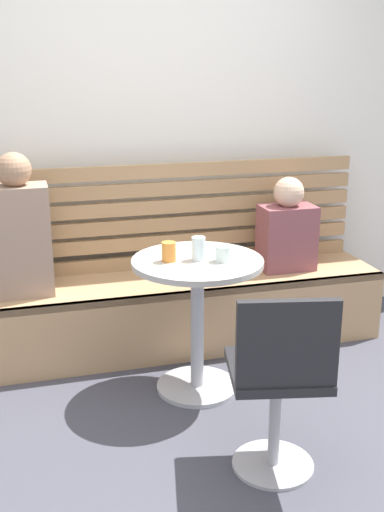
{
  "coord_description": "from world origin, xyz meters",
  "views": [
    {
      "loc": [
        -0.81,
        -2.31,
        1.71
      ],
      "look_at": [
        0.02,
        0.66,
        0.75
      ],
      "focal_mm": 44.04,
      "sensor_mm": 36.0,
      "label": 1
    }
  ],
  "objects_px": {
    "booth_bench": "(165,313)",
    "person_adult": "(19,232)",
    "person_child_left": "(287,229)",
    "white_chair": "(280,378)",
    "cup_glass_short": "(223,254)",
    "cup_glass_tall": "(198,248)",
    "cafe_table": "(197,300)",
    "cup_tumbler_orange": "(169,252)"
  },
  "relations": [
    {
      "from": "person_adult",
      "to": "person_child_left",
      "type": "height_order",
      "value": "person_adult"
    },
    {
      "from": "white_chair",
      "to": "cup_glass_short",
      "type": "relative_size",
      "value": 10.63
    },
    {
      "from": "white_chair",
      "to": "cup_tumbler_orange",
      "type": "distance_m",
      "value": 0.92
    },
    {
      "from": "cafe_table",
      "to": "person_adult",
      "type": "distance_m",
      "value": 1.07
    },
    {
      "from": "person_child_left",
      "to": "cup_glass_short",
      "type": "distance_m",
      "value": 0.9
    },
    {
      "from": "cafe_table",
      "to": "cup_tumbler_orange",
      "type": "relative_size",
      "value": 7.4
    },
    {
      "from": "booth_bench",
      "to": "person_adult",
      "type": "bearing_deg",
      "value": -179.02
    },
    {
      "from": "white_chair",
      "to": "person_child_left",
      "type": "bearing_deg",
      "value": 65.42
    },
    {
      "from": "person_child_left",
      "to": "cup_glass_tall",
      "type": "xyz_separation_m",
      "value": [
        -0.75,
        -0.58,
        0.1
      ]
    },
    {
      "from": "cafe_table",
      "to": "cup_glass_tall",
      "type": "height_order",
      "value": "cup_glass_tall"
    },
    {
      "from": "booth_bench",
      "to": "cafe_table",
      "type": "distance_m",
      "value": 0.64
    },
    {
      "from": "person_adult",
      "to": "person_child_left",
      "type": "bearing_deg",
      "value": 0.6
    },
    {
      "from": "cup_tumbler_orange",
      "to": "cup_glass_tall",
      "type": "bearing_deg",
      "value": -6.97
    },
    {
      "from": "person_child_left",
      "to": "cup_tumbler_orange",
      "type": "relative_size",
      "value": 5.89
    },
    {
      "from": "booth_bench",
      "to": "cup_tumbler_orange",
      "type": "height_order",
      "value": "cup_tumbler_orange"
    },
    {
      "from": "person_child_left",
      "to": "white_chair",
      "type": "bearing_deg",
      "value": -114.58
    },
    {
      "from": "cafe_table",
      "to": "cup_glass_tall",
      "type": "relative_size",
      "value": 6.17
    },
    {
      "from": "white_chair",
      "to": "cup_glass_tall",
      "type": "relative_size",
      "value": 7.08
    },
    {
      "from": "cup_glass_tall",
      "to": "cup_glass_short",
      "type": "height_order",
      "value": "cup_glass_tall"
    },
    {
      "from": "booth_bench",
      "to": "person_child_left",
      "type": "distance_m",
      "value": 0.92
    },
    {
      "from": "person_child_left",
      "to": "cup_glass_short",
      "type": "bearing_deg",
      "value": -134.95
    },
    {
      "from": "person_child_left",
      "to": "booth_bench",
      "type": "bearing_deg",
      "value": -179.8
    },
    {
      "from": "person_adult",
      "to": "cup_tumbler_orange",
      "type": "bearing_deg",
      "value": -37.08
    },
    {
      "from": "cup_glass_tall",
      "to": "white_chair",
      "type": "bearing_deg",
      "value": -81.74
    },
    {
      "from": "person_adult",
      "to": "cafe_table",
      "type": "bearing_deg",
      "value": -32.46
    },
    {
      "from": "booth_bench",
      "to": "cup_glass_tall",
      "type": "height_order",
      "value": "cup_glass_tall"
    },
    {
      "from": "cafe_table",
      "to": "cup_glass_tall",
      "type": "distance_m",
      "value": 0.28
    },
    {
      "from": "person_adult",
      "to": "cup_glass_tall",
      "type": "bearing_deg",
      "value": -32.88
    },
    {
      "from": "person_adult",
      "to": "cup_glass_short",
      "type": "height_order",
      "value": "person_adult"
    },
    {
      "from": "cafe_table",
      "to": "person_adult",
      "type": "height_order",
      "value": "person_adult"
    },
    {
      "from": "booth_bench",
      "to": "person_adult",
      "type": "height_order",
      "value": "person_adult"
    },
    {
      "from": "person_child_left",
      "to": "cup_glass_tall",
      "type": "relative_size",
      "value": 4.91
    },
    {
      "from": "booth_bench",
      "to": "cup_glass_short",
      "type": "distance_m",
      "value": 0.86
    },
    {
      "from": "person_child_left",
      "to": "cup_glass_short",
      "type": "relative_size",
      "value": 7.37
    },
    {
      "from": "white_chair",
      "to": "cup_glass_short",
      "type": "height_order",
      "value": "white_chair"
    },
    {
      "from": "cup_glass_short",
      "to": "cup_glass_tall",
      "type": "bearing_deg",
      "value": 153.37
    },
    {
      "from": "cup_tumbler_orange",
      "to": "person_adult",
      "type": "bearing_deg",
      "value": 142.92
    },
    {
      "from": "cafe_table",
      "to": "white_chair",
      "type": "relative_size",
      "value": 0.87
    },
    {
      "from": "white_chair",
      "to": "person_adult",
      "type": "height_order",
      "value": "person_adult"
    },
    {
      "from": "cup_glass_tall",
      "to": "cup_glass_short",
      "type": "xyz_separation_m",
      "value": [
        0.11,
        -0.06,
        -0.02
      ]
    },
    {
      "from": "person_adult",
      "to": "cup_glass_tall",
      "type": "height_order",
      "value": "person_adult"
    },
    {
      "from": "cafe_table",
      "to": "booth_bench",
      "type": "bearing_deg",
      "value": 94.17
    }
  ]
}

